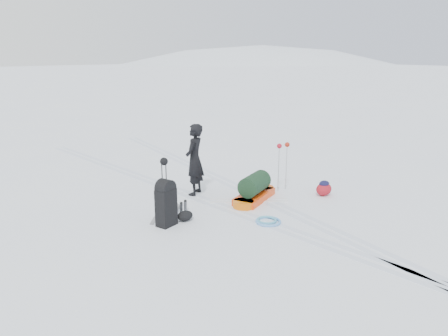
{
  "coord_description": "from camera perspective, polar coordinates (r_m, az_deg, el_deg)",
  "views": [
    {
      "loc": [
        -6.13,
        -7.22,
        3.54
      ],
      "look_at": [
        0.0,
        0.12,
        0.95
      ],
      "focal_mm": 35.0,
      "sensor_mm": 36.0,
      "label": 1
    }
  ],
  "objects": [
    {
      "name": "ground",
      "position": [
        10.11,
        0.43,
        -5.34
      ],
      "size": [
        200.0,
        200.0,
        0.0
      ],
      "primitive_type": "plane",
      "color": "white",
      "rests_on": "ground"
    },
    {
      "name": "snow_hill_backdrop",
      "position": [
        135.37,
        -2.53,
        -17.28
      ],
      "size": [
        359.5,
        192.0,
        162.45
      ],
      "color": "white",
      "rests_on": "ground"
    },
    {
      "name": "ski_tracks",
      "position": [
        11.11,
        -0.08,
        -3.4
      ],
      "size": [
        3.38,
        17.97,
        0.01
      ],
      "color": "silver",
      "rests_on": "ground"
    },
    {
      "name": "skier",
      "position": [
        10.89,
        -3.87,
        1.1
      ],
      "size": [
        0.79,
        0.72,
        1.8
      ],
      "primitive_type": "imported",
      "rotation": [
        0.0,
        0.0,
        3.71
      ],
      "color": "black",
      "rests_on": "ground"
    },
    {
      "name": "pulk_sled",
      "position": [
        10.63,
        4.0,
        -2.9
      ],
      "size": [
        1.77,
        1.09,
        0.66
      ],
      "rotation": [
        0.0,
        0.0,
        0.38
      ],
      "color": "#F1430E",
      "rests_on": "ground"
    },
    {
      "name": "expedition_rucksack",
      "position": [
        9.18,
        -7.48,
        -4.57
      ],
      "size": [
        0.94,
        0.88,
        1.0
      ],
      "rotation": [
        0.0,
        0.0,
        0.27
      ],
      "color": "black",
      "rests_on": "ground"
    },
    {
      "name": "ski_poles_black",
      "position": [
        9.24,
        -7.83,
        -0.14
      ],
      "size": [
        0.19,
        0.17,
        1.37
      ],
      "rotation": [
        0.0,
        0.0,
        0.36
      ],
      "color": "black",
      "rests_on": "ground"
    },
    {
      "name": "ski_poles_silver",
      "position": [
        11.24,
        7.73,
        2.25
      ],
      "size": [
        0.4,
        0.14,
        1.26
      ],
      "rotation": [
        0.0,
        0.0,
        0.11
      ],
      "color": "#ACAFB3",
      "rests_on": "ground"
    },
    {
      "name": "touring_skis_grey",
      "position": [
        10.09,
        -7.93,
        -5.45
      ],
      "size": [
        1.35,
        1.41,
        0.06
      ],
      "rotation": [
        0.0,
        0.0,
        0.81
      ],
      "color": "#96979E",
      "rests_on": "ground"
    },
    {
      "name": "touring_skis_white",
      "position": [
        10.65,
        3.27,
        -4.2
      ],
      "size": [
        1.67,
        1.38,
        0.07
      ],
      "rotation": [
        0.0,
        0.0,
        -0.66
      ],
      "color": "white",
      "rests_on": "ground"
    },
    {
      "name": "rope_coil",
      "position": [
        9.38,
        5.73,
        -6.89
      ],
      "size": [
        0.7,
        0.7,
        0.07
      ],
      "rotation": [
        0.0,
        0.0,
        0.33
      ],
      "color": "#5EA1E6",
      "rests_on": "ground"
    },
    {
      "name": "small_daypack",
      "position": [
        11.25,
        12.92,
        -2.59
      ],
      "size": [
        0.56,
        0.52,
        0.38
      ],
      "rotation": [
        0.0,
        0.0,
        -0.54
      ],
      "color": "maroon",
      "rests_on": "ground"
    },
    {
      "name": "thermos_pair",
      "position": [
        9.84,
        -5.33,
        -5.14
      ],
      "size": [
        0.28,
        0.21,
        0.3
      ],
      "rotation": [
        0.0,
        0.0,
        -0.24
      ],
      "color": "#5B5D63",
      "rests_on": "ground"
    },
    {
      "name": "stuff_sack",
      "position": [
        9.43,
        -5.1,
        -6.24
      ],
      "size": [
        0.4,
        0.33,
        0.22
      ],
      "rotation": [
        0.0,
        0.0,
        -0.2
      ],
      "color": "black",
      "rests_on": "ground"
    }
  ]
}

